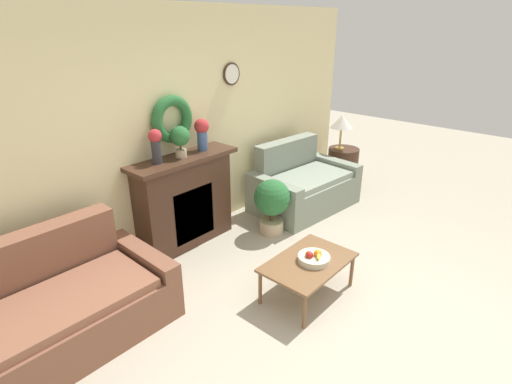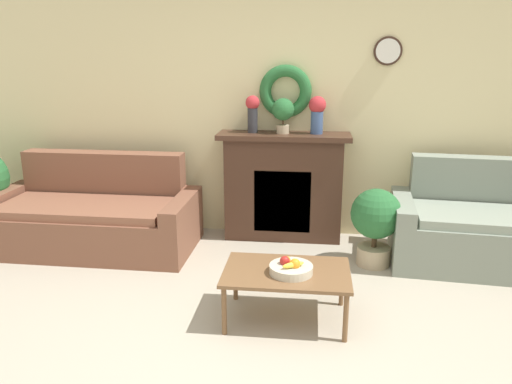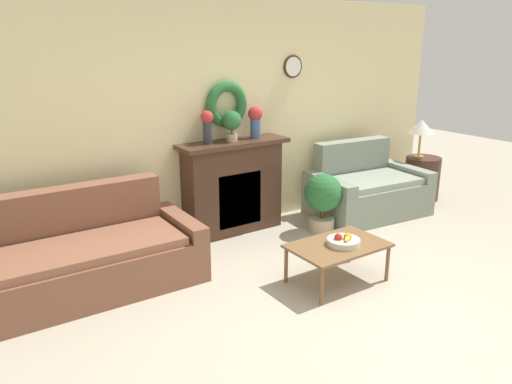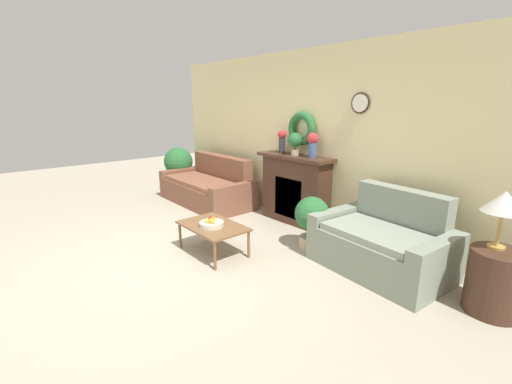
{
  "view_description": "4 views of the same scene",
  "coord_description": "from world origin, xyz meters",
  "px_view_note": "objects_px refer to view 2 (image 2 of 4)",
  "views": [
    {
      "loc": [
        -2.67,
        -1.06,
        2.51
      ],
      "look_at": [
        0.27,
        1.54,
        0.82
      ],
      "focal_mm": 28.0,
      "sensor_mm": 36.0,
      "label": 1
    },
    {
      "loc": [
        0.26,
        -2.57,
        1.9
      ],
      "look_at": [
        -0.22,
        1.58,
        0.72
      ],
      "focal_mm": 35.0,
      "sensor_mm": 36.0,
      "label": 2
    },
    {
      "loc": [
        -2.95,
        -2.44,
        2.23
      ],
      "look_at": [
        -0.27,
        1.55,
        0.75
      ],
      "focal_mm": 35.0,
      "sensor_mm": 36.0,
      "label": 3
    },
    {
      "loc": [
        3.61,
        -1.57,
        1.92
      ],
      "look_at": [
        0.2,
        1.37,
        0.73
      ],
      "focal_mm": 24.0,
      "sensor_mm": 36.0,
      "label": 4
    }
  ],
  "objects_px": {
    "vase_on_mantel_left": "(253,111)",
    "potted_plant_floor_by_loveseat": "(376,220)",
    "coffee_table": "(287,275)",
    "vase_on_mantel_right": "(317,112)",
    "loveseat_right": "(474,229)",
    "fireplace": "(283,186)",
    "fruit_bowl": "(291,268)",
    "couch_left": "(94,217)",
    "potted_plant_on_mantel": "(283,112)"
  },
  "relations": [
    {
      "from": "vase_on_mantel_left",
      "to": "potted_plant_floor_by_loveseat",
      "type": "bearing_deg",
      "value": -27.23
    },
    {
      "from": "coffee_table",
      "to": "vase_on_mantel_left",
      "type": "distance_m",
      "value": 2.0
    },
    {
      "from": "vase_on_mantel_left",
      "to": "vase_on_mantel_right",
      "type": "relative_size",
      "value": 1.0
    },
    {
      "from": "loveseat_right",
      "to": "coffee_table",
      "type": "distance_m",
      "value": 2.08
    },
    {
      "from": "fireplace",
      "to": "potted_plant_floor_by_loveseat",
      "type": "height_order",
      "value": "fireplace"
    },
    {
      "from": "vase_on_mantel_right",
      "to": "potted_plant_floor_by_loveseat",
      "type": "bearing_deg",
      "value": -48.02
    },
    {
      "from": "coffee_table",
      "to": "vase_on_mantel_left",
      "type": "height_order",
      "value": "vase_on_mantel_left"
    },
    {
      "from": "fruit_bowl",
      "to": "vase_on_mantel_left",
      "type": "xyz_separation_m",
      "value": [
        -0.48,
        1.72,
        0.9
      ]
    },
    {
      "from": "loveseat_right",
      "to": "fruit_bowl",
      "type": "bearing_deg",
      "value": -136.56
    },
    {
      "from": "coffee_table",
      "to": "fruit_bowl",
      "type": "relative_size",
      "value": 2.92
    },
    {
      "from": "couch_left",
      "to": "vase_on_mantel_right",
      "type": "xyz_separation_m",
      "value": [
        2.19,
        0.45,
        1.02
      ]
    },
    {
      "from": "couch_left",
      "to": "potted_plant_on_mantel",
      "type": "height_order",
      "value": "potted_plant_on_mantel"
    },
    {
      "from": "fruit_bowl",
      "to": "potted_plant_floor_by_loveseat",
      "type": "bearing_deg",
      "value": 57.13
    },
    {
      "from": "fireplace",
      "to": "vase_on_mantel_left",
      "type": "relative_size",
      "value": 3.58
    },
    {
      "from": "couch_left",
      "to": "vase_on_mantel_left",
      "type": "distance_m",
      "value": 1.91
    },
    {
      "from": "potted_plant_floor_by_loveseat",
      "to": "couch_left",
      "type": "bearing_deg",
      "value": 176.68
    },
    {
      "from": "coffee_table",
      "to": "vase_on_mantel_right",
      "type": "bearing_deg",
      "value": 83.5
    },
    {
      "from": "fruit_bowl",
      "to": "potted_plant_on_mantel",
      "type": "distance_m",
      "value": 1.93
    },
    {
      "from": "vase_on_mantel_left",
      "to": "couch_left",
      "type": "bearing_deg",
      "value": -163.66
    },
    {
      "from": "vase_on_mantel_right",
      "to": "coffee_table",
      "type": "bearing_deg",
      "value": -96.5
    },
    {
      "from": "coffee_table",
      "to": "vase_on_mantel_right",
      "type": "xyz_separation_m",
      "value": [
        0.19,
        1.68,
        0.98
      ]
    },
    {
      "from": "fruit_bowl",
      "to": "couch_left",
      "type": "bearing_deg",
      "value": 148.12
    },
    {
      "from": "fruit_bowl",
      "to": "potted_plant_on_mantel",
      "type": "bearing_deg",
      "value": 95.88
    },
    {
      "from": "loveseat_right",
      "to": "vase_on_mantel_left",
      "type": "height_order",
      "value": "vase_on_mantel_left"
    },
    {
      "from": "couch_left",
      "to": "potted_plant_on_mantel",
      "type": "xyz_separation_m",
      "value": [
        1.86,
        0.43,
        1.02
      ]
    },
    {
      "from": "couch_left",
      "to": "coffee_table",
      "type": "relative_size",
      "value": 2.25
    },
    {
      "from": "fireplace",
      "to": "loveseat_right",
      "type": "relative_size",
      "value": 0.85
    },
    {
      "from": "couch_left",
      "to": "fruit_bowl",
      "type": "relative_size",
      "value": 6.58
    },
    {
      "from": "fruit_bowl",
      "to": "potted_plant_floor_by_loveseat",
      "type": "distance_m",
      "value": 1.31
    },
    {
      "from": "potted_plant_floor_by_loveseat",
      "to": "vase_on_mantel_right",
      "type": "bearing_deg",
      "value": 131.98
    },
    {
      "from": "vase_on_mantel_left",
      "to": "fruit_bowl",
      "type": "bearing_deg",
      "value": -74.39
    },
    {
      "from": "loveseat_right",
      "to": "potted_plant_on_mantel",
      "type": "xyz_separation_m",
      "value": [
        -1.81,
        0.41,
        1.01
      ]
    },
    {
      "from": "fruit_bowl",
      "to": "potted_plant_on_mantel",
      "type": "height_order",
      "value": "potted_plant_on_mantel"
    },
    {
      "from": "couch_left",
      "to": "fruit_bowl",
      "type": "height_order",
      "value": "couch_left"
    },
    {
      "from": "loveseat_right",
      "to": "vase_on_mantel_right",
      "type": "xyz_separation_m",
      "value": [
        -1.47,
        0.43,
        1.01
      ]
    },
    {
      "from": "coffee_table",
      "to": "potted_plant_floor_by_loveseat",
      "type": "height_order",
      "value": "potted_plant_floor_by_loveseat"
    },
    {
      "from": "coffee_table",
      "to": "potted_plant_on_mantel",
      "type": "relative_size",
      "value": 2.6
    },
    {
      "from": "fireplace",
      "to": "vase_on_mantel_right",
      "type": "distance_m",
      "value": 0.83
    },
    {
      "from": "fireplace",
      "to": "potted_plant_on_mantel",
      "type": "bearing_deg",
      "value": -133.39
    },
    {
      "from": "potted_plant_on_mantel",
      "to": "potted_plant_floor_by_loveseat",
      "type": "height_order",
      "value": "potted_plant_on_mantel"
    },
    {
      "from": "loveseat_right",
      "to": "potted_plant_on_mantel",
      "type": "distance_m",
      "value": 2.11
    },
    {
      "from": "coffee_table",
      "to": "vase_on_mantel_left",
      "type": "relative_size",
      "value": 2.45
    },
    {
      "from": "coffee_table",
      "to": "fruit_bowl",
      "type": "xyz_separation_m",
      "value": [
        0.03,
        -0.04,
        0.08
      ]
    },
    {
      "from": "fruit_bowl",
      "to": "vase_on_mantel_left",
      "type": "height_order",
      "value": "vase_on_mantel_left"
    },
    {
      "from": "vase_on_mantel_left",
      "to": "potted_plant_floor_by_loveseat",
      "type": "distance_m",
      "value": 1.61
    },
    {
      "from": "couch_left",
      "to": "coffee_table",
      "type": "bearing_deg",
      "value": -30.77
    },
    {
      "from": "coffee_table",
      "to": "potted_plant_floor_by_loveseat",
      "type": "bearing_deg",
      "value": 55.08
    },
    {
      "from": "loveseat_right",
      "to": "potted_plant_floor_by_loveseat",
      "type": "height_order",
      "value": "loveseat_right"
    },
    {
      "from": "potted_plant_floor_by_loveseat",
      "to": "potted_plant_on_mantel",
      "type": "bearing_deg",
      "value": 146.22
    },
    {
      "from": "potted_plant_on_mantel",
      "to": "potted_plant_floor_by_loveseat",
      "type": "distance_m",
      "value": 1.39
    }
  ]
}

